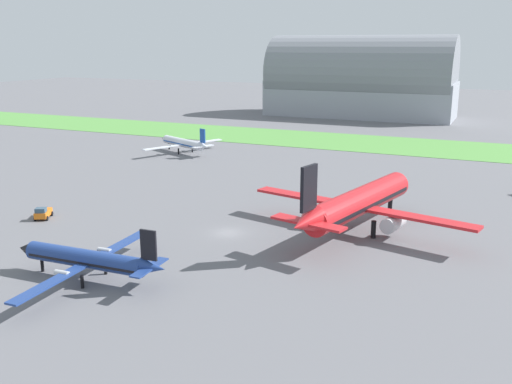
{
  "coord_description": "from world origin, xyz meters",
  "views": [
    {
      "loc": [
        34.94,
        -68.72,
        26.18
      ],
      "look_at": [
        -1.11,
        12.31,
        3.0
      ],
      "focal_mm": 39.71,
      "sensor_mm": 36.0,
      "label": 1
    }
  ],
  "objects_px": {
    "airplane_midfield_jet": "(358,203)",
    "airplane_taxiing_turboprop": "(184,143)",
    "airplane_foreground_turboprop": "(88,259)",
    "pushback_tug_midfield": "(43,213)"
  },
  "relations": [
    {
      "from": "airplane_taxiing_turboprop",
      "to": "airplane_foreground_turboprop",
      "type": "bearing_deg",
      "value": 137.56
    },
    {
      "from": "airplane_foreground_turboprop",
      "to": "pushback_tug_midfield",
      "type": "height_order",
      "value": "airplane_foreground_turboprop"
    },
    {
      "from": "airplane_midfield_jet",
      "to": "airplane_taxiing_turboprop",
      "type": "distance_m",
      "value": 69.3
    },
    {
      "from": "airplane_midfield_jet",
      "to": "airplane_taxiing_turboprop",
      "type": "xyz_separation_m",
      "value": [
        -54.56,
        42.69,
        -1.82
      ]
    },
    {
      "from": "airplane_midfield_jet",
      "to": "pushback_tug_midfield",
      "type": "height_order",
      "value": "airplane_midfield_jet"
    },
    {
      "from": "airplane_midfield_jet",
      "to": "pushback_tug_midfield",
      "type": "relative_size",
      "value": 8.39
    },
    {
      "from": "pushback_tug_midfield",
      "to": "airplane_midfield_jet",
      "type": "bearing_deg",
      "value": 79.25
    },
    {
      "from": "airplane_taxiing_turboprop",
      "to": "airplane_midfield_jet",
      "type": "bearing_deg",
      "value": 166.37
    },
    {
      "from": "airplane_foreground_turboprop",
      "to": "airplane_midfield_jet",
      "type": "bearing_deg",
      "value": -130.98
    },
    {
      "from": "airplane_midfield_jet",
      "to": "pushback_tug_midfield",
      "type": "bearing_deg",
      "value": 119.35
    }
  ]
}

